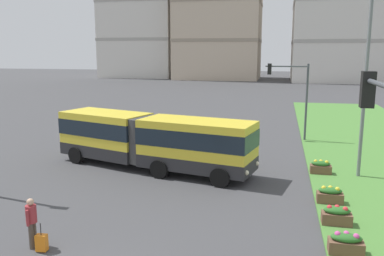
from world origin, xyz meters
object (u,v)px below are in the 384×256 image
(articulated_bus, at_px, (152,140))
(streetlight_median, at_px, (366,73))
(flower_planter_2, at_px, (337,215))
(flower_planter_1, at_px, (346,243))
(pedestrian_crossing, at_px, (32,219))
(flower_planter_3, at_px, (330,195))
(flower_planter_4, at_px, (321,167))
(car_black_sedan, at_px, (124,130))
(rolling_suitcase, at_px, (42,243))
(traffic_light_far_right, at_px, (293,88))

(articulated_bus, height_order, streetlight_median, streetlight_median)
(flower_planter_2, bearing_deg, streetlight_median, 74.04)
(flower_planter_1, bearing_deg, pedestrian_crossing, -170.79)
(flower_planter_3, bearing_deg, flower_planter_4, 90.00)
(flower_planter_2, xyz_separation_m, flower_planter_3, (0.00, 2.29, 0.00))
(pedestrian_crossing, distance_m, flower_planter_2, 11.04)
(car_black_sedan, relative_size, streetlight_median, 0.44)
(streetlight_median, bearing_deg, car_black_sedan, 158.37)
(car_black_sedan, bearing_deg, pedestrian_crossing, -78.50)
(pedestrian_crossing, bearing_deg, car_black_sedan, 101.50)
(car_black_sedan, distance_m, flower_planter_2, 18.76)
(flower_planter_1, bearing_deg, rolling_suitcase, -169.25)
(flower_planter_1, height_order, flower_planter_3, same)
(car_black_sedan, relative_size, flower_planter_1, 4.04)
(flower_planter_2, bearing_deg, rolling_suitcase, -156.81)
(pedestrian_crossing, distance_m, flower_planter_4, 14.85)
(articulated_bus, xyz_separation_m, streetlight_median, (11.11, 0.80, 3.84))
(flower_planter_4, bearing_deg, streetlight_median, -2.08)
(rolling_suitcase, xyz_separation_m, traffic_light_far_right, (8.42, 19.43, 3.57))
(rolling_suitcase, distance_m, flower_planter_3, 11.77)
(articulated_bus, relative_size, streetlight_median, 1.19)
(car_black_sedan, bearing_deg, flower_planter_1, -47.92)
(car_black_sedan, xyz_separation_m, pedestrian_crossing, (3.42, -16.83, 0.25))
(articulated_bus, bearing_deg, car_black_sedan, 122.67)
(articulated_bus, xyz_separation_m, traffic_light_far_right, (7.81, 9.38, 2.23))
(pedestrian_crossing, relative_size, flower_planter_2, 1.58)
(streetlight_median, bearing_deg, articulated_bus, -175.87)
(pedestrian_crossing, height_order, flower_planter_1, pedestrian_crossing)
(car_black_sedan, height_order, streetlight_median, streetlight_median)
(flower_planter_2, bearing_deg, flower_planter_3, 90.00)
(flower_planter_4, height_order, streetlight_median, streetlight_median)
(flower_planter_4, relative_size, traffic_light_far_right, 0.19)
(articulated_bus, height_order, flower_planter_1, articulated_bus)
(articulated_bus, relative_size, flower_planter_3, 10.93)
(articulated_bus, distance_m, flower_planter_1, 12.38)
(flower_planter_2, xyz_separation_m, flower_planter_4, (0.00, 6.71, 0.00))
(flower_planter_2, bearing_deg, articulated_bus, 147.63)
(flower_planter_3, xyz_separation_m, flower_planter_4, (0.00, 4.42, 0.00))
(flower_planter_3, height_order, streetlight_median, streetlight_median)
(flower_planter_2, bearing_deg, car_black_sedan, 136.88)
(flower_planter_2, bearing_deg, pedestrian_crossing, -158.69)
(flower_planter_1, bearing_deg, flower_planter_3, 90.00)
(flower_planter_2, relative_size, flower_planter_4, 1.00)
(rolling_suitcase, relative_size, streetlight_median, 0.10)
(flower_planter_4, distance_m, streetlight_median, 5.41)
(rolling_suitcase, bearing_deg, car_black_sedan, 102.82)
(pedestrian_crossing, relative_size, flower_planter_1, 1.58)
(articulated_bus, bearing_deg, streetlight_median, 4.13)
(flower_planter_1, xyz_separation_m, flower_planter_4, (0.00, 9.05, 0.00))
(articulated_bus, bearing_deg, rolling_suitcase, -93.44)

